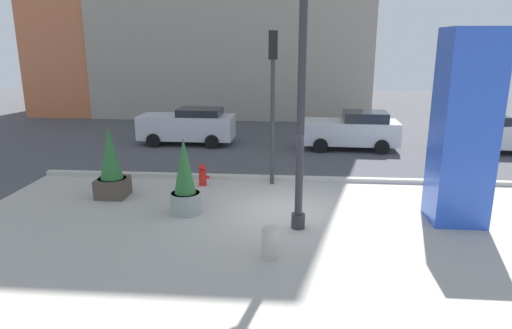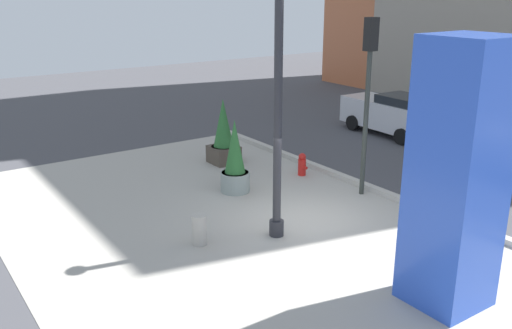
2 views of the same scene
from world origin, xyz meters
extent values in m
plane|color=#47474C|center=(0.00, 4.00, 0.00)|extent=(60.00, 60.00, 0.00)
cube|color=#ADA89E|center=(0.00, -2.00, 0.00)|extent=(18.00, 10.00, 0.02)
cube|color=#B7B2A8|center=(0.00, 3.12, 0.08)|extent=(18.00, 0.24, 0.16)
cylinder|color=#2D2D33|center=(0.17, -1.13, 0.20)|extent=(0.36, 0.36, 0.40)
cylinder|color=#2D2D33|center=(0.17, -1.13, 3.37)|extent=(0.20, 0.20, 6.74)
cube|color=blue|center=(4.43, -0.22, 2.56)|extent=(1.39, 1.39, 5.11)
cube|color=#4C4238|center=(-5.65, 0.92, 0.30)|extent=(0.92, 0.92, 0.61)
cylinder|color=#382819|center=(-5.65, 0.92, 0.59)|extent=(0.87, 0.87, 0.04)
cone|color=#2D6B33|center=(-5.65, 0.92, 1.44)|extent=(0.70, 0.70, 1.66)
cylinder|color=gray|center=(-3.02, -0.29, 0.31)|extent=(0.88, 0.88, 0.61)
cylinder|color=#382819|center=(-3.02, -0.29, 0.59)|extent=(0.81, 0.81, 0.04)
cone|color=#2D6B33|center=(-3.02, -0.29, 1.41)|extent=(0.61, 0.61, 1.60)
cylinder|color=red|center=(-3.05, 2.31, 0.28)|extent=(0.26, 0.26, 0.55)
sphere|color=red|center=(-3.05, 2.31, 0.63)|extent=(0.24, 0.24, 0.24)
cylinder|color=red|center=(-2.88, 2.31, 0.30)|extent=(0.12, 0.10, 0.10)
cylinder|color=#B2ADA3|center=(-0.48, -2.94, 0.38)|extent=(0.36, 0.36, 0.75)
cylinder|color=#333833|center=(-0.71, 2.68, 2.10)|extent=(0.14, 0.14, 4.19)
cube|color=black|center=(-0.71, 2.68, 4.64)|extent=(0.28, 0.32, 0.90)
sphere|color=green|center=(-0.71, 2.85, 4.37)|extent=(0.18, 0.18, 0.18)
cube|color=silver|center=(2.53, 8.32, 0.78)|extent=(4.31, 1.91, 1.02)
cube|color=#1E2328|center=(3.17, 8.30, 1.50)|extent=(1.96, 1.63, 0.43)
cylinder|color=black|center=(1.18, 7.47, 0.32)|extent=(0.65, 0.24, 0.64)
cylinder|color=black|center=(1.24, 9.25, 0.32)|extent=(0.65, 0.24, 0.64)
cylinder|color=black|center=(3.82, 7.39, 0.32)|extent=(0.65, 0.24, 0.64)
cylinder|color=black|center=(3.87, 9.17, 0.32)|extent=(0.65, 0.24, 0.64)
cube|color=silver|center=(8.86, 8.26, 0.77)|extent=(3.88, 1.82, 1.00)
cube|color=#1E2328|center=(8.28, 8.27, 1.46)|extent=(1.75, 1.59, 0.37)
cylinder|color=black|center=(7.67, 9.17, 0.32)|extent=(0.64, 0.22, 0.64)
cylinder|color=black|center=(7.66, 7.37, 0.32)|extent=(0.64, 0.22, 0.64)
cube|color=silver|center=(-5.08, 8.74, 0.82)|extent=(4.47, 1.82, 1.10)
cube|color=#1E2328|center=(-4.42, 8.72, 1.54)|extent=(2.03, 1.56, 0.34)
cylinder|color=black|center=(-6.47, 7.90, 0.32)|extent=(0.64, 0.23, 0.64)
cylinder|color=black|center=(-6.44, 9.63, 0.32)|extent=(0.64, 0.23, 0.64)
cylinder|color=black|center=(-3.72, 7.84, 0.32)|extent=(0.64, 0.23, 0.64)
cylinder|color=black|center=(-3.69, 9.58, 0.32)|extent=(0.64, 0.23, 0.64)
cube|color=slate|center=(5.66, 2.37, 0.43)|extent=(0.34, 0.33, 0.87)
cylinder|color=#236656|center=(5.66, 2.37, 1.19)|extent=(0.51, 0.51, 0.65)
sphere|color=beige|center=(5.66, 2.37, 1.64)|extent=(0.24, 0.24, 0.24)
camera|label=1|loc=(0.02, -12.45, 4.78)|focal=32.28mm
camera|label=2|loc=(10.23, -8.71, 5.88)|focal=39.05mm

